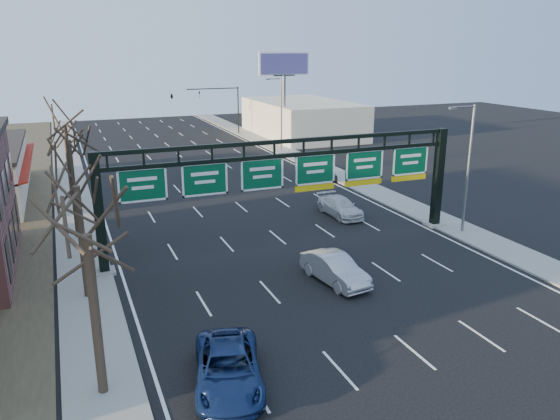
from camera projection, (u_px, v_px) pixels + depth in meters
name	position (u px, v px, depth m)	size (l,w,h in m)	color
ground	(347.00, 296.00, 29.05)	(160.00, 160.00, 0.00)	black
sidewalk_left	(76.00, 217.00, 42.14)	(3.00, 120.00, 0.12)	gray
sidewalk_right	(364.00, 186.00, 51.38)	(3.00, 120.00, 0.12)	gray
lane_markings	(234.00, 201.00, 46.78)	(21.60, 120.00, 0.01)	white
sign_gantry	(291.00, 178.00, 34.86)	(24.60, 1.20, 7.20)	black
building_right_distant	(302.00, 119.00, 79.87)	(12.00, 20.00, 5.00)	beige
tree_near	(83.00, 206.00, 18.72)	(3.60, 3.60, 8.86)	#2E2119
tree_gantry	(74.00, 166.00, 26.80)	(3.60, 3.60, 8.48)	#2E2119
tree_mid	(66.00, 124.00, 35.46)	(3.60, 3.60, 9.24)	#2E2119
tree_far	(63.00, 113.00, 44.43)	(3.60, 3.60, 8.86)	#2E2119
streetlight_near	(467.00, 163.00, 37.40)	(2.15, 0.22, 9.00)	slate
streetlight_far	(280.00, 110.00, 67.54)	(2.15, 0.22, 9.00)	slate
billboard_right	(284.00, 75.00, 71.72)	(7.00, 0.50, 12.00)	slate
traffic_signal_mast	(197.00, 98.00, 78.27)	(10.16, 0.54, 7.00)	black
car_blue_suv	(228.00, 368.00, 21.18)	(2.54, 5.50, 1.53)	navy
car_silver_sedan	(335.00, 269.00, 30.51)	(1.68, 4.81, 1.59)	#ABACB0
car_white_wagon	(340.00, 207.00, 42.59)	(1.99, 4.89, 1.42)	silver
car_grey_far	(322.00, 172.00, 54.17)	(1.64, 4.08, 1.39)	#404446
car_silver_distant	(197.00, 171.00, 54.53)	(1.59, 4.55, 1.50)	#A1A0A5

